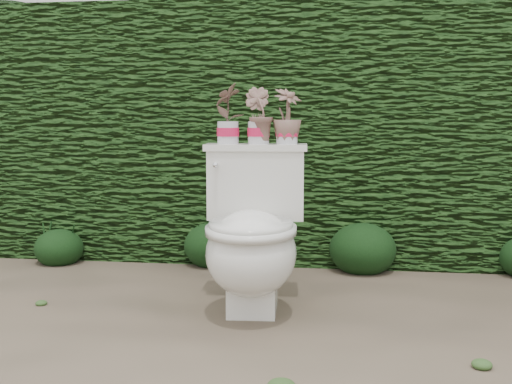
# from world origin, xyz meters

# --- Properties ---
(ground) EXTENTS (60.00, 60.00, 0.00)m
(ground) POSITION_xyz_m (0.00, 0.00, 0.00)
(ground) COLOR #73634F
(ground) RESTS_ON ground
(hedge) EXTENTS (8.00, 1.00, 1.60)m
(hedge) POSITION_xyz_m (0.00, 1.60, 0.80)
(hedge) COLOR #274E1A
(hedge) RESTS_ON ground
(house_wall) EXTENTS (8.00, 3.50, 4.00)m
(house_wall) POSITION_xyz_m (0.60, 6.00, 2.00)
(house_wall) COLOR silver
(house_wall) RESTS_ON ground
(toilet) EXTENTS (0.51, 0.71, 0.78)m
(toilet) POSITION_xyz_m (-0.06, 0.19, 0.36)
(toilet) COLOR silver
(toilet) RESTS_ON ground
(potted_plant_left) EXTENTS (0.16, 0.18, 0.28)m
(potted_plant_left) POSITION_xyz_m (-0.21, 0.42, 0.92)
(potted_plant_left) COLOR #377022
(potted_plant_left) RESTS_ON toilet
(potted_plant_center) EXTENTS (0.18, 0.17, 0.26)m
(potted_plant_center) POSITION_xyz_m (-0.06, 0.43, 0.91)
(potted_plant_center) COLOR #377022
(potted_plant_center) RESTS_ON toilet
(potted_plant_right) EXTENTS (0.20, 0.20, 0.26)m
(potted_plant_right) POSITION_xyz_m (0.08, 0.44, 0.90)
(potted_plant_right) COLOR #377022
(potted_plant_right) RESTS_ON toilet
(liriope_clump_1) EXTENTS (0.30, 0.30, 0.24)m
(liriope_clump_1) POSITION_xyz_m (-1.40, 1.03, 0.12)
(liriope_clump_1) COLOR #163412
(liriope_clump_1) RESTS_ON ground
(liriope_clump_2) EXTENTS (0.37, 0.37, 0.30)m
(liriope_clump_2) POSITION_xyz_m (-0.43, 1.12, 0.15)
(liriope_clump_2) COLOR #163412
(liriope_clump_2) RESTS_ON ground
(liriope_clump_3) EXTENTS (0.39, 0.39, 0.32)m
(liriope_clump_3) POSITION_xyz_m (0.47, 1.08, 0.16)
(liriope_clump_3) COLOR #163412
(liriope_clump_3) RESTS_ON ground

